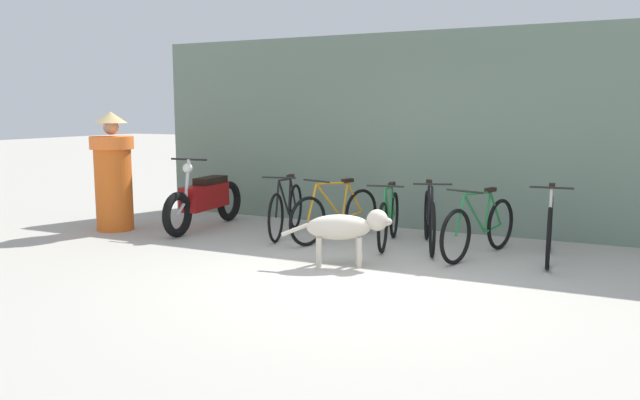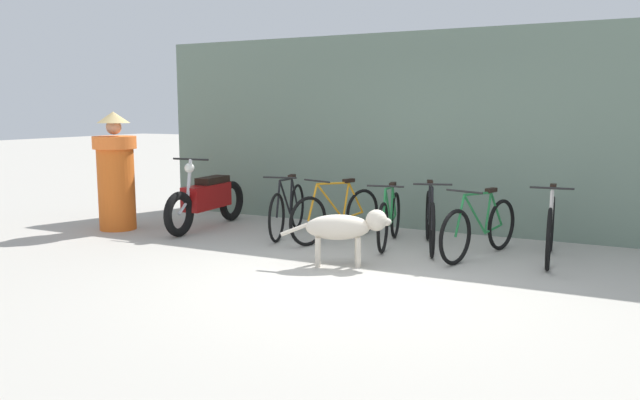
% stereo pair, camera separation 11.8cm
% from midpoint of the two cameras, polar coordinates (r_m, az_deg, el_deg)
% --- Properties ---
extents(ground_plane, '(60.00, 60.00, 0.00)m').
position_cam_midpoint_polar(ground_plane, '(6.47, 2.74, -7.29)').
color(ground_plane, '#ADA89E').
extents(shop_wall_back, '(9.17, 0.20, 2.83)m').
position_cam_midpoint_polar(shop_wall_back, '(9.10, 10.25, 6.14)').
color(shop_wall_back, slate).
rests_on(shop_wall_back, ground).
extents(bicycle_0, '(0.51, 1.63, 0.85)m').
position_cam_midpoint_polar(bicycle_0, '(8.67, -3.49, -0.90)').
color(bicycle_0, black).
rests_on(bicycle_0, ground).
extents(bicycle_1, '(0.64, 1.60, 0.84)m').
position_cam_midpoint_polar(bicycle_1, '(8.32, 1.05, -1.34)').
color(bicycle_1, black).
rests_on(bicycle_1, ground).
extents(bicycle_2, '(0.46, 1.56, 0.82)m').
position_cam_midpoint_polar(bicycle_2, '(8.08, 5.89, -1.72)').
color(bicycle_2, black).
rests_on(bicycle_2, ground).
extents(bicycle_3, '(0.64, 1.61, 0.87)m').
position_cam_midpoint_polar(bicycle_3, '(7.96, 9.56, -1.79)').
color(bicycle_3, black).
rests_on(bicycle_3, ground).
extents(bicycle_4, '(0.61, 1.63, 0.83)m').
position_cam_midpoint_polar(bicycle_4, '(7.62, 13.94, -2.51)').
color(bicycle_4, black).
rests_on(bicycle_4, ground).
extents(bicycle_5, '(0.46, 1.68, 0.90)m').
position_cam_midpoint_polar(bicycle_5, '(7.69, 19.85, -2.45)').
color(bicycle_5, black).
rests_on(bicycle_5, ground).
extents(motorcycle, '(0.58, 2.01, 1.06)m').
position_cam_midpoint_polar(motorcycle, '(9.30, -10.84, 0.02)').
color(motorcycle, black).
rests_on(motorcycle, ground).
extents(stray_dog, '(1.14, 0.65, 0.64)m').
position_cam_midpoint_polar(stray_dog, '(6.94, 1.91, -2.52)').
color(stray_dog, beige).
rests_on(stray_dog, ground).
extents(person_in_robes, '(0.78, 0.78, 1.71)m').
position_cam_midpoint_polar(person_in_robes, '(9.47, -18.73, 2.45)').
color(person_in_robes, orange).
rests_on(person_in_robes, ground).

